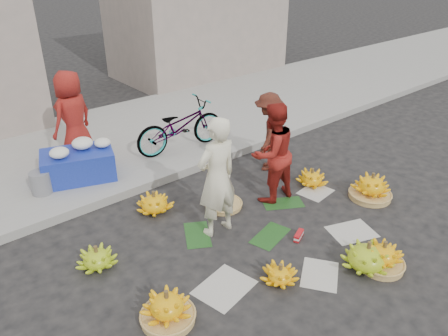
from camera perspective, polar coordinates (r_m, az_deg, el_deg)
ground at (r=6.64m, az=5.43°, el=-7.71°), size 80.00×80.00×0.00m
curb at (r=8.06m, az=-5.57°, el=-0.34°), size 40.00×0.25×0.15m
sidewalk at (r=9.72m, az=-12.64°, el=4.01°), size 40.00×4.00×0.12m
newspaper_scatter at (r=6.22m, az=10.69°, el=-10.85°), size 3.20×1.80×0.00m
banana_leaves at (r=6.70m, az=3.61°, el=-7.26°), size 2.00×1.00×0.00m
banana_bunch_0 at (r=5.14m, az=-7.41°, el=-17.70°), size 0.61×0.61×0.43m
banana_bunch_1 at (r=5.65m, az=7.33°, el=-13.65°), size 0.54×0.54×0.28m
banana_bunch_2 at (r=6.14m, az=20.01°, el=-10.83°), size 0.61×0.61×0.41m
banana_bunch_3 at (r=6.05m, az=18.19°, el=-10.93°), size 0.69×0.69×0.42m
banana_bunch_4 at (r=7.63m, az=18.68°, el=-2.39°), size 0.68×0.68×0.47m
banana_bunch_5 at (r=7.81m, az=11.40°, el=-1.25°), size 0.64×0.64×0.32m
banana_bunch_6 at (r=6.05m, az=-16.24°, el=-11.19°), size 0.61×0.61×0.32m
banana_bunch_7 at (r=6.98m, az=-9.10°, el=-4.50°), size 0.75×0.75×0.36m
basket_spare at (r=7.08m, az=-0.06°, el=-4.80°), size 0.78×0.78×0.07m
incense_stack at (r=6.44m, az=9.75°, el=-8.67°), size 0.25×0.17×0.10m
vendor_cream at (r=6.07m, az=-0.93°, el=-1.27°), size 0.66×0.43×1.79m
vendor_red at (r=6.98m, az=6.33°, el=1.95°), size 0.83×0.66×1.66m
man_striped at (r=8.02m, az=5.81°, el=4.70°), size 1.09×1.00×1.47m
flower_table at (r=7.97m, az=-18.47°, el=0.62°), size 1.37×1.09×0.69m
grey_bucket at (r=7.75m, az=-22.80°, el=-1.77°), size 0.33×0.33×0.38m
flower_vendor at (r=8.46m, az=-19.13°, el=6.30°), size 0.98×0.82×1.71m
bicycle at (r=8.62m, az=-5.75°, el=5.49°), size 0.81×1.93×0.99m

